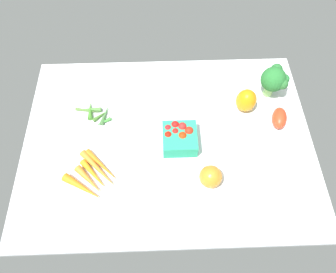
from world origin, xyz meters
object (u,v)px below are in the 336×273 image
at_px(broccoli_head, 275,79).
at_px(berry_basket, 180,137).
at_px(carrot_bunch, 93,176).
at_px(okra_pile, 95,113).
at_px(roma_tomato, 279,118).
at_px(bell_pepper_orange, 246,100).
at_px(heirloom_tomato_orange, 211,177).

bearing_deg(broccoli_head, berry_basket, -150.28).
distance_m(carrot_bunch, berry_basket, 0.32).
bearing_deg(okra_pile, carrot_bunch, -87.00).
xyz_separation_m(okra_pile, roma_tomato, (0.68, -0.06, 0.02)).
bearing_deg(carrot_bunch, bell_pepper_orange, 26.14).
bearing_deg(bell_pepper_orange, broccoli_head, 30.97).
relative_size(heirloom_tomato_orange, berry_basket, 0.63).
xyz_separation_m(carrot_bunch, broccoli_head, (0.66, 0.34, 0.07)).
relative_size(roma_tomato, berry_basket, 0.75).
height_order(okra_pile, broccoli_head, broccoli_head).
distance_m(bell_pepper_orange, roma_tomato, 0.14).
height_order(okra_pile, carrot_bunch, carrot_bunch).
bearing_deg(heirloom_tomato_orange, roma_tomato, 39.24).
relative_size(bell_pepper_orange, broccoli_head, 0.70).
xyz_separation_m(roma_tomato, broccoli_head, (-0.01, 0.13, 0.06)).
distance_m(bell_pepper_orange, carrot_bunch, 0.62).
height_order(heirloom_tomato_orange, okra_pile, heirloom_tomato_orange).
height_order(bell_pepper_orange, roma_tomato, bell_pepper_orange).
height_order(carrot_bunch, roma_tomato, roma_tomato).
distance_m(okra_pile, carrot_bunch, 0.26).
height_order(bell_pepper_orange, berry_basket, bell_pepper_orange).
bearing_deg(carrot_bunch, okra_pile, 93.00).
height_order(bell_pepper_orange, carrot_bunch, bell_pepper_orange).
bearing_deg(berry_basket, carrot_bunch, -156.60).
xyz_separation_m(bell_pepper_orange, okra_pile, (-0.57, -0.01, -0.04)).
xyz_separation_m(okra_pile, berry_basket, (0.31, -0.13, 0.02)).
distance_m(carrot_bunch, broccoli_head, 0.75).
relative_size(broccoli_head, berry_basket, 1.13).
distance_m(heirloom_tomato_orange, carrot_bunch, 0.39).
bearing_deg(broccoli_head, heirloom_tomato_orange, -126.88).
height_order(okra_pile, roma_tomato, roma_tomato).
distance_m(carrot_bunch, roma_tomato, 0.70).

